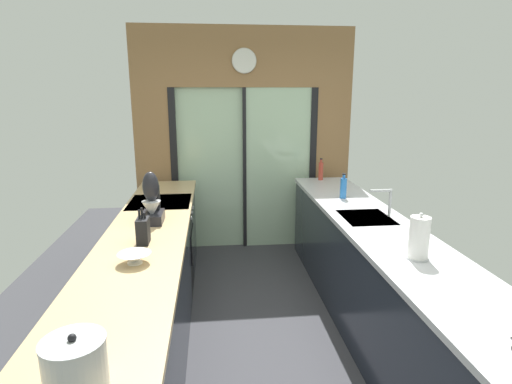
# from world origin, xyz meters

# --- Properties ---
(ground_plane) EXTENTS (5.04, 7.60, 0.02)m
(ground_plane) POSITION_xyz_m (0.00, 0.60, -0.01)
(ground_plane) COLOR #38383D
(back_wall_unit) EXTENTS (2.64, 0.12, 2.70)m
(back_wall_unit) POSITION_xyz_m (0.00, 2.40, 1.52)
(back_wall_unit) COLOR olive
(back_wall_unit) RESTS_ON ground_plane
(left_counter_run) EXTENTS (0.62, 3.80, 0.92)m
(left_counter_run) POSITION_xyz_m (-0.91, 0.13, 0.47)
(left_counter_run) COLOR #1E232D
(left_counter_run) RESTS_ON ground_plane
(right_counter_run) EXTENTS (0.62, 3.80, 0.92)m
(right_counter_run) POSITION_xyz_m (0.91, 0.30, 0.46)
(right_counter_run) COLOR #1E232D
(right_counter_run) RESTS_ON ground_plane
(sink_faucet) EXTENTS (0.19, 0.02, 0.24)m
(sink_faucet) POSITION_xyz_m (1.06, 0.55, 1.08)
(sink_faucet) COLOR #B7BABC
(sink_faucet) RESTS_ON right_counter_run
(oven_range) EXTENTS (0.60, 0.60, 0.92)m
(oven_range) POSITION_xyz_m (-0.91, 1.25, 0.46)
(oven_range) COLOR black
(oven_range) RESTS_ON ground_plane
(mixing_bowl) EXTENTS (0.20, 0.20, 0.07)m
(mixing_bowl) POSITION_xyz_m (-0.89, -0.24, 0.96)
(mixing_bowl) COLOR silver
(mixing_bowl) RESTS_ON left_counter_run
(knife_block) EXTENTS (0.08, 0.14, 0.26)m
(knife_block) POSITION_xyz_m (-0.89, 0.12, 1.01)
(knife_block) COLOR black
(knife_block) RESTS_ON left_counter_run
(stand_mixer) EXTENTS (0.17, 0.27, 0.42)m
(stand_mixer) POSITION_xyz_m (-0.89, 0.60, 1.08)
(stand_mixer) COLOR black
(stand_mixer) RESTS_ON left_counter_run
(stock_pot) EXTENTS (0.22, 0.22, 0.23)m
(stock_pot) POSITION_xyz_m (-0.89, -1.38, 1.02)
(stock_pot) COLOR #B7BABC
(stock_pot) RESTS_ON left_counter_run
(soap_bottle_near) EXTENTS (0.06, 0.06, 0.25)m
(soap_bottle_near) POSITION_xyz_m (0.89, 1.20, 1.03)
(soap_bottle_near) COLOR #286BB7
(soap_bottle_near) RESTS_ON right_counter_run
(soap_bottle_far) EXTENTS (0.06, 0.06, 0.26)m
(soap_bottle_far) POSITION_xyz_m (0.89, 2.07, 1.03)
(soap_bottle_far) COLOR #B23D2D
(soap_bottle_far) RESTS_ON right_counter_run
(paper_towel_roll) EXTENTS (0.14, 0.14, 0.31)m
(paper_towel_roll) POSITION_xyz_m (0.89, -0.35, 1.06)
(paper_towel_roll) COLOR #B7BABC
(paper_towel_roll) RESTS_ON right_counter_run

